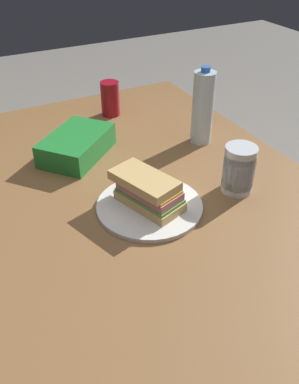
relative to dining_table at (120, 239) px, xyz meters
name	(u,v)px	position (x,y,z in m)	size (l,w,h in m)	color
ground_plane	(128,380)	(0.00, 0.00, -0.67)	(8.00, 8.00, 0.00)	gray
dining_table	(120,239)	(0.00, 0.00, 0.00)	(1.49, 1.14, 0.76)	olive
paper_plate	(149,206)	(-0.02, -0.08, 0.09)	(0.27, 0.27, 0.01)	white
sandwich	(148,191)	(-0.01, -0.08, 0.14)	(0.20, 0.15, 0.08)	#DBB26B
soda_can_red	(110,99)	(0.55, -0.21, 0.15)	(0.07, 0.07, 0.12)	maroon
chip_bag	(77,145)	(0.32, -0.01, 0.12)	(0.23, 0.15, 0.07)	#268C38
water_bottle_tall	(203,108)	(0.23, -0.39, 0.20)	(0.07, 0.07, 0.24)	silver
plastic_cup_stack	(239,169)	(-0.05, -0.32, 0.15)	(0.08, 0.08, 0.13)	silver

